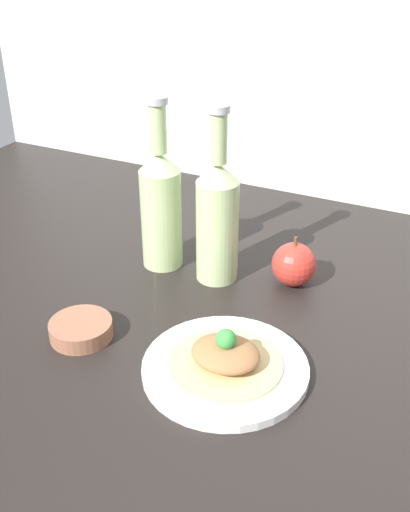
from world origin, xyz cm
name	(u,v)px	position (x,y,z in cm)	size (l,w,h in cm)	color
ground_plane	(223,324)	(0.00, 0.00, -2.00)	(180.00, 110.00, 4.00)	black
wall_backsplash	(339,11)	(0.00, 53.50, 40.00)	(180.00, 3.00, 80.00)	silver
plate	(225,367)	(6.15, -12.78, 0.86)	(23.60, 23.60, 1.63)	white
plated_food	(225,355)	(6.15, -12.78, 3.00)	(16.20, 16.20, 5.88)	#D6BC7F
cider_bottle_left	(161,205)	(-17.08, 10.14, 11.88)	(7.33, 7.33, 31.05)	#B7D18E
cider_bottle_right	(217,217)	(-6.03, 10.14, 11.88)	(7.33, 7.33, 31.05)	#B7D18E
apple	(294,264)	(6.88, 13.96, 3.86)	(7.71, 7.71, 9.18)	red
dipping_bowl	(81,329)	(-17.08, -15.01, 1.33)	(9.65, 9.65, 2.67)	#996047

